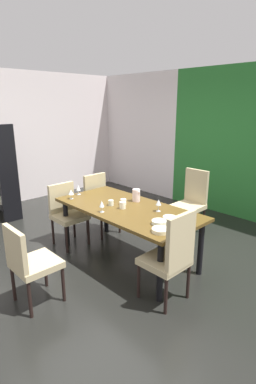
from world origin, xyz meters
The scene contains 20 objects.
ground_plane centered at (0.00, 0.00, -0.01)m, with size 6.22×5.49×0.02m, color black.
back_panel_interior centered at (-1.96, 2.70, 1.36)m, with size 2.30×0.10×2.71m, color silver.
left_interior_panel centered at (-3.06, 0.00, 1.36)m, with size 0.10×5.49×2.71m, color silver.
dining_table centered at (0.42, 0.08, 0.67)m, with size 2.01×0.96×0.75m.
chair_left_far centered at (-0.56, 0.39, 0.53)m, with size 0.45×0.44×0.96m.
chair_right_near centered at (1.41, -0.24, 0.55)m, with size 0.44×0.44×1.03m.
chair_head_far centered at (0.46, 1.49, 0.55)m, with size 0.44×0.45×1.03m.
chair_left_near centered at (-0.56, -0.24, 0.52)m, with size 0.45×0.44×0.92m.
chair_head_near centered at (0.43, -1.32, 0.51)m, with size 0.44×0.44×0.90m.
wine_glass_south centered at (0.80, 0.25, 0.86)m, with size 0.07×0.07×0.16m.
wine_glass_rear centered at (-0.50, -0.05, 0.85)m, with size 0.06×0.06×0.15m.
wine_glass_front centered at (-0.40, -0.25, 0.84)m, with size 0.08×0.08×0.13m.
wine_glass_near_shelf centered at (0.33, -0.28, 0.85)m, with size 0.06×0.06×0.15m.
serving_bowl_near_window centered at (1.24, -0.21, 0.77)m, with size 0.19×0.19×0.04m, color #F6EFC9.
serving_bowl_east centered at (1.10, 0.10, 0.77)m, with size 0.16×0.16×0.05m, color beige.
serving_bowl_north centered at (1.09, -0.06, 0.77)m, with size 0.17×0.17×0.05m, color white.
cup_left centered at (0.21, -0.03, 0.78)m, with size 0.07×0.07×0.07m, color silver.
cup_center centered at (0.30, 0.11, 0.79)m, with size 0.08×0.08×0.08m, color white.
cup_corner centered at (0.41, 0.00, 0.79)m, with size 0.08×0.08×0.09m, color white.
pitcher_right centered at (0.32, 0.34, 0.83)m, with size 0.12×0.11×0.17m.
Camera 1 is at (3.10, -2.48, 2.05)m, focal length 28.00 mm.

